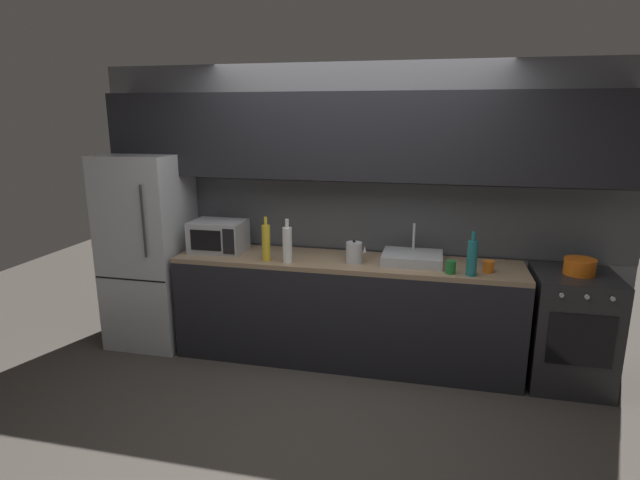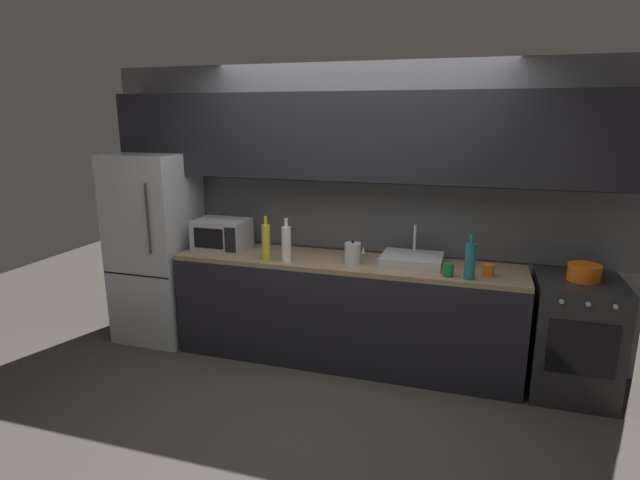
% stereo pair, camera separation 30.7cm
% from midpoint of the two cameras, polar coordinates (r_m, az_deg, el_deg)
% --- Properties ---
extents(ground_plane, '(10.00, 10.00, 0.00)m').
position_cam_midpoint_polar(ground_plane, '(3.82, 1.50, -19.09)').
color(ground_plane, '#3D3833').
extents(back_wall, '(4.62, 0.44, 2.50)m').
position_cam_midpoint_polar(back_wall, '(4.40, 5.92, 6.94)').
color(back_wall, slate).
rests_on(back_wall, ground).
extents(counter_run, '(2.88, 0.60, 0.90)m').
position_cam_midpoint_polar(counter_run, '(4.39, 4.77, -7.92)').
color(counter_run, black).
rests_on(counter_run, ground).
extents(refrigerator, '(0.68, 0.69, 1.74)m').
position_cam_midpoint_polar(refrigerator, '(4.95, -16.13, -0.78)').
color(refrigerator, '#B7BABF').
rests_on(refrigerator, ground).
extents(oven_range, '(0.60, 0.62, 0.90)m').
position_cam_midpoint_polar(oven_range, '(4.40, 28.35, -9.58)').
color(oven_range, '#232326').
rests_on(oven_range, ground).
extents(microwave, '(0.46, 0.35, 0.27)m').
position_cam_midpoint_polar(microwave, '(4.59, -9.02, 0.61)').
color(microwave, '#A8AAAF').
rests_on(microwave, counter_run).
extents(sink_basin, '(0.48, 0.38, 0.30)m').
position_cam_midpoint_polar(sink_basin, '(4.18, 12.31, -2.19)').
color(sink_basin, '#ADAFB5').
rests_on(sink_basin, counter_run).
extents(kettle, '(0.17, 0.13, 0.19)m').
position_cam_midpoint_polar(kettle, '(4.13, 5.82, -1.50)').
color(kettle, '#B7BABF').
rests_on(kettle, counter_run).
extents(wine_bottle_teal, '(0.08, 0.08, 0.34)m').
position_cam_midpoint_polar(wine_bottle_teal, '(3.91, 18.60, -2.22)').
color(wine_bottle_teal, '#19666B').
rests_on(wine_bottle_teal, counter_run).
extents(wine_bottle_white, '(0.08, 0.08, 0.36)m').
position_cam_midpoint_polar(wine_bottle_white, '(4.14, -1.67, -0.44)').
color(wine_bottle_white, silver).
rests_on(wine_bottle_white, counter_run).
extents(wine_bottle_yellow, '(0.07, 0.07, 0.37)m').
position_cam_midpoint_polar(wine_bottle_yellow, '(4.22, -3.99, -0.17)').
color(wine_bottle_yellow, gold).
rests_on(wine_bottle_yellow, counter_run).
extents(mug_orange, '(0.08, 0.08, 0.09)m').
position_cam_midpoint_polar(mug_orange, '(4.06, 20.36, -3.20)').
color(mug_orange, orange).
rests_on(mug_orange, counter_run).
extents(mug_green, '(0.08, 0.08, 0.10)m').
position_cam_midpoint_polar(mug_green, '(3.95, 16.34, -3.26)').
color(mug_green, '#1E6B2D').
rests_on(mug_green, counter_run).
extents(cooking_pot, '(0.23, 0.23, 0.12)m').
position_cam_midpoint_polar(cooking_pot, '(4.24, 29.29, -3.19)').
color(cooking_pot, orange).
rests_on(cooking_pot, oven_range).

